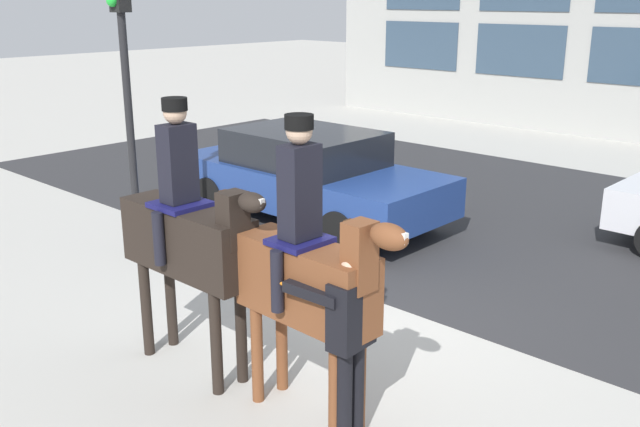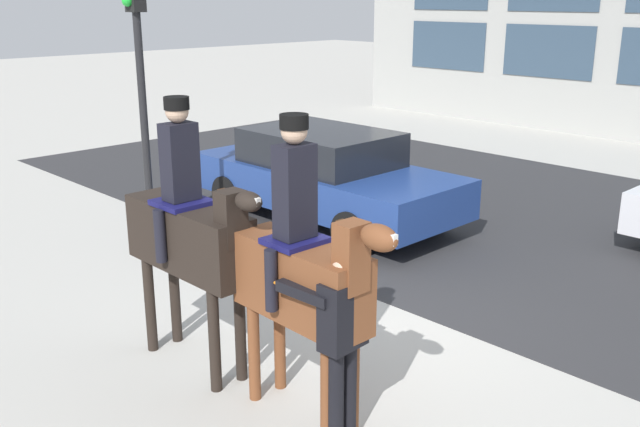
{
  "view_description": "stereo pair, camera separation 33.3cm",
  "coord_description": "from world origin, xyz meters",
  "px_view_note": "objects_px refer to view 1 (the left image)",
  "views": [
    {
      "loc": [
        4.72,
        -5.97,
        3.63
      ],
      "look_at": [
        0.29,
        -1.18,
        1.64
      ],
      "focal_mm": 40.0,
      "sensor_mm": 36.0,
      "label": 1
    },
    {
      "loc": [
        4.96,
        -5.74,
        3.63
      ],
      "look_at": [
        0.29,
        -1.18,
        1.64
      ],
      "focal_mm": 40.0,
      "sensor_mm": 36.0,
      "label": 2
    }
  ],
  "objects_px": {
    "street_car_near_lane": "(309,174)",
    "traffic_light": "(124,63)",
    "pedestrian_bystander": "(349,336)",
    "mounted_horse_companion": "(309,273)",
    "mounted_horse_lead": "(189,235)"
  },
  "relations": [
    {
      "from": "street_car_near_lane",
      "to": "mounted_horse_lead",
      "type": "bearing_deg",
      "value": -59.4
    },
    {
      "from": "traffic_light",
      "to": "mounted_horse_lead",
      "type": "bearing_deg",
      "value": -24.32
    },
    {
      "from": "mounted_horse_companion",
      "to": "street_car_near_lane",
      "type": "distance_m",
      "value": 5.93
    },
    {
      "from": "street_car_near_lane",
      "to": "traffic_light",
      "type": "bearing_deg",
      "value": -101.66
    },
    {
      "from": "mounted_horse_companion",
      "to": "traffic_light",
      "type": "height_order",
      "value": "traffic_light"
    },
    {
      "from": "pedestrian_bystander",
      "to": "traffic_light",
      "type": "bearing_deg",
      "value": -17.3
    },
    {
      "from": "mounted_horse_lead",
      "to": "pedestrian_bystander",
      "type": "relative_size",
      "value": 1.63
    },
    {
      "from": "pedestrian_bystander",
      "to": "street_car_near_lane",
      "type": "relative_size",
      "value": 0.35
    },
    {
      "from": "mounted_horse_lead",
      "to": "street_car_near_lane",
      "type": "xyz_separation_m",
      "value": [
        -2.62,
        4.42,
        -0.64
      ]
    },
    {
      "from": "mounted_horse_companion",
      "to": "mounted_horse_lead",
      "type": "bearing_deg",
      "value": -172.33
    },
    {
      "from": "mounted_horse_lead",
      "to": "mounted_horse_companion",
      "type": "relative_size",
      "value": 1.01
    },
    {
      "from": "mounted_horse_lead",
      "to": "mounted_horse_companion",
      "type": "height_order",
      "value": "mounted_horse_lead"
    },
    {
      "from": "street_car_near_lane",
      "to": "traffic_light",
      "type": "relative_size",
      "value": 1.15
    },
    {
      "from": "pedestrian_bystander",
      "to": "street_car_near_lane",
      "type": "distance_m",
      "value": 6.33
    },
    {
      "from": "mounted_horse_companion",
      "to": "pedestrian_bystander",
      "type": "height_order",
      "value": "mounted_horse_companion"
    }
  ]
}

